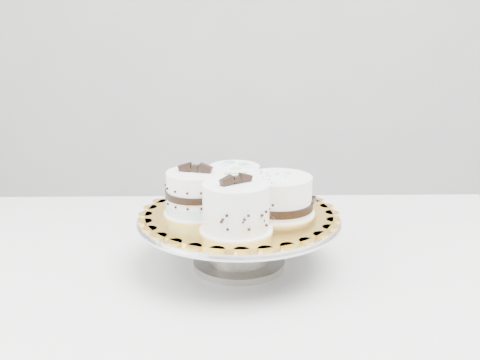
{
  "coord_description": "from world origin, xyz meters",
  "views": [
    {
      "loc": [
        0.03,
        -0.98,
        1.21
      ],
      "look_at": [
        0.05,
        0.03,
        0.92
      ],
      "focal_mm": 45.0,
      "sensor_mm": 36.0,
      "label": 1
    }
  ],
  "objects_px": {
    "cake_ribbon": "(279,196)",
    "cake_board": "(239,214)",
    "cake_stand": "(239,232)",
    "table": "(223,302)",
    "cake_banded": "(196,194)",
    "cake_dots": "(235,183)",
    "cake_swirl": "(236,208)"
  },
  "relations": [
    {
      "from": "table",
      "to": "cake_dots",
      "type": "height_order",
      "value": "cake_dots"
    },
    {
      "from": "table",
      "to": "cake_banded",
      "type": "relative_size",
      "value": 9.99
    },
    {
      "from": "cake_board",
      "to": "cake_dots",
      "type": "xyz_separation_m",
      "value": [
        -0.01,
        0.07,
        0.04
      ]
    },
    {
      "from": "cake_board",
      "to": "cake_ribbon",
      "type": "xyz_separation_m",
      "value": [
        0.07,
        -0.0,
        0.03
      ]
    },
    {
      "from": "cake_swirl",
      "to": "cake_dots",
      "type": "height_order",
      "value": "cake_swirl"
    },
    {
      "from": "cake_board",
      "to": "cake_banded",
      "type": "relative_size",
      "value": 2.6
    },
    {
      "from": "cake_banded",
      "to": "cake_swirl",
      "type": "bearing_deg",
      "value": -34.79
    },
    {
      "from": "cake_swirl",
      "to": "cake_dots",
      "type": "distance_m",
      "value": 0.15
    },
    {
      "from": "table",
      "to": "cake_stand",
      "type": "relative_size",
      "value": 3.53
    },
    {
      "from": "cake_board",
      "to": "cake_swirl",
      "type": "xyz_separation_m",
      "value": [
        -0.01,
        -0.08,
        0.04
      ]
    },
    {
      "from": "cake_banded",
      "to": "cake_dots",
      "type": "xyz_separation_m",
      "value": [
        0.07,
        0.07,
        0.0
      ]
    },
    {
      "from": "cake_stand",
      "to": "table",
      "type": "bearing_deg",
      "value": -166.73
    },
    {
      "from": "cake_banded",
      "to": "cake_board",
      "type": "bearing_deg",
      "value": 14.35
    },
    {
      "from": "cake_swirl",
      "to": "cake_banded",
      "type": "height_order",
      "value": "cake_swirl"
    },
    {
      "from": "table",
      "to": "cake_banded",
      "type": "distance_m",
      "value": 0.21
    },
    {
      "from": "cake_swirl",
      "to": "cake_banded",
      "type": "xyz_separation_m",
      "value": [
        -0.07,
        0.09,
        -0.0
      ]
    },
    {
      "from": "cake_swirl",
      "to": "cake_stand",
      "type": "bearing_deg",
      "value": 52.08
    },
    {
      "from": "cake_ribbon",
      "to": "cake_board",
      "type": "bearing_deg",
      "value": -163.26
    },
    {
      "from": "cake_board",
      "to": "cake_dots",
      "type": "distance_m",
      "value": 0.08
    },
    {
      "from": "cake_dots",
      "to": "cake_ribbon",
      "type": "xyz_separation_m",
      "value": [
        0.08,
        -0.07,
        -0.0
      ]
    },
    {
      "from": "table",
      "to": "cake_stand",
      "type": "xyz_separation_m",
      "value": [
        0.03,
        0.01,
        0.14
      ]
    },
    {
      "from": "table",
      "to": "cake_stand",
      "type": "height_order",
      "value": "cake_stand"
    },
    {
      "from": "cake_stand",
      "to": "cake_ribbon",
      "type": "bearing_deg",
      "value": -2.82
    },
    {
      "from": "cake_stand",
      "to": "cake_board",
      "type": "bearing_deg",
      "value": 0.0
    },
    {
      "from": "cake_swirl",
      "to": "cake_ribbon",
      "type": "distance_m",
      "value": 0.11
    },
    {
      "from": "table",
      "to": "cake_dots",
      "type": "bearing_deg",
      "value": 73.06
    },
    {
      "from": "cake_swirl",
      "to": "cake_board",
      "type": "bearing_deg",
      "value": 52.08
    },
    {
      "from": "cake_ribbon",
      "to": "cake_dots",
      "type": "bearing_deg",
      "value": 156.81
    },
    {
      "from": "cake_dots",
      "to": "cake_ribbon",
      "type": "height_order",
      "value": "same"
    },
    {
      "from": "table",
      "to": "cake_ribbon",
      "type": "height_order",
      "value": "cake_ribbon"
    },
    {
      "from": "cake_banded",
      "to": "cake_dots",
      "type": "height_order",
      "value": "cake_banded"
    },
    {
      "from": "cake_stand",
      "to": "cake_swirl",
      "type": "xyz_separation_m",
      "value": [
        -0.01,
        -0.08,
        0.07
      ]
    }
  ]
}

